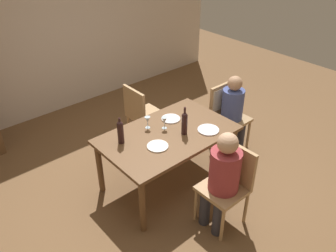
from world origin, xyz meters
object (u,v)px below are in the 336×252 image
person_woman_host (223,175)px  wine_glass_centre (164,121)px  dining_table (168,139)px  dinner_plate_guest_right (171,119)px  dinner_plate_guest_left (208,130)px  chair_far_right (141,112)px  wine_bottle_dark_red (185,123)px  handbag (165,127)px  person_man_bearded (234,108)px  dinner_plate_host (158,146)px  chair_near (229,180)px  wine_glass_near_left (147,120)px  wine_bottle_tall_green (120,131)px  chair_right_end (225,107)px

person_woman_host → wine_glass_centre: (0.07, 0.97, 0.17)m
dining_table → dinner_plate_guest_right: dinner_plate_guest_right is taller
dinner_plate_guest_left → chair_far_right: bearing=96.8°
wine_bottle_dark_red → handbag: 1.37m
person_man_bearded → dinner_plate_host: bearing=4.0°
chair_near → wine_glass_centre: (-0.05, 0.97, 0.30)m
person_woman_host → dinner_plate_guest_right: person_woman_host is taller
dining_table → chair_near: 0.87m
person_man_bearded → dinner_plate_host: 1.42m
person_man_bearded → wine_glass_near_left: (-1.26, 0.27, 0.19)m
dining_table → dinner_plate_host: (-0.26, -0.13, 0.09)m
dinner_plate_guest_right → wine_bottle_dark_red: bearing=-105.7°
person_woman_host → handbag: person_woman_host is taller
dining_table → wine_bottle_tall_green: bearing=158.2°
person_man_bearded → wine_bottle_dark_red: person_man_bearded is taller
wine_bottle_dark_red → wine_glass_centre: 0.26m
dinner_plate_guest_left → wine_glass_near_left: bearing=134.3°
chair_near → dinner_plate_guest_right: size_ratio=3.93×
handbag → chair_right_end: bearing=-58.2°
dining_table → person_man_bearded: person_man_bearded is taller
person_man_bearded → chair_far_right: bearing=-44.8°
chair_near → handbag: size_ratio=3.29×
dinner_plate_guest_right → dinner_plate_guest_left: bearing=-71.0°
handbag → chair_far_right: bearing=180.0°
wine_bottle_tall_green → wine_glass_near_left: bearing=6.2°
wine_glass_near_left → dinner_plate_guest_left: size_ratio=0.59×
chair_right_end → dinner_plate_guest_right: chair_right_end is taller
wine_bottle_tall_green → handbag: (1.21, 0.66, -0.77)m
dinner_plate_guest_right → wine_bottle_tall_green: bearing=-179.1°
person_woman_host → wine_glass_near_left: size_ratio=7.74×
dinner_plate_guest_left → dinner_plate_guest_right: (-0.16, 0.48, 0.00)m
chair_right_end → person_woman_host: size_ratio=0.80×
chair_right_end → dinner_plate_guest_right: bearing=-5.6°
chair_far_right → dinner_plate_guest_right: chair_far_right is taller
person_man_bearded → wine_glass_centre: person_man_bearded is taller
chair_near → person_man_bearded: (1.07, 0.84, 0.11)m
person_man_bearded → wine_glass_centre: bearing=-6.9°
dinner_plate_host → handbag: size_ratio=0.84×
chair_far_right → handbag: (0.44, 0.00, -0.42)m
wine_bottle_tall_green → wine_glass_centre: wine_bottle_tall_green is taller
chair_right_end → dinner_plate_guest_left: 0.87m
dinner_plate_host → dinner_plate_guest_right: same height
dining_table → chair_far_right: 0.91m
chair_near → wine_glass_centre: size_ratio=6.17×
wine_bottle_dark_red → wine_glass_near_left: wine_bottle_dark_red is taller
wine_glass_centre → person_woman_host: bearing=-93.9°
person_man_bearded → dinner_plate_guest_left: person_man_bearded is taller
person_woman_host → dinner_plate_host: size_ratio=4.88×
chair_near → wine_bottle_tall_green: bearing=29.3°
wine_glass_centre → dinner_plate_guest_left: bearing=-46.2°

